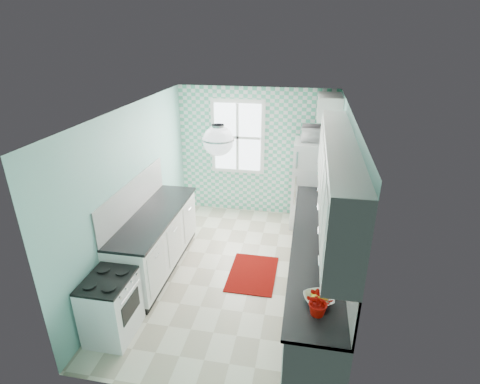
% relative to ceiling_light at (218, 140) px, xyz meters
% --- Properties ---
extents(floor, '(3.00, 4.40, 0.02)m').
position_rel_ceiling_light_xyz_m(floor, '(0.00, 0.80, -2.33)').
color(floor, beige).
rests_on(floor, ground).
extents(ceiling, '(3.00, 4.40, 0.02)m').
position_rel_ceiling_light_xyz_m(ceiling, '(0.00, 0.80, 0.19)').
color(ceiling, white).
rests_on(ceiling, wall_back).
extents(wall_back, '(3.00, 0.02, 2.50)m').
position_rel_ceiling_light_xyz_m(wall_back, '(0.00, 3.01, -1.07)').
color(wall_back, '#81C3B7').
rests_on(wall_back, floor).
extents(wall_front, '(3.00, 0.02, 2.50)m').
position_rel_ceiling_light_xyz_m(wall_front, '(0.00, -1.41, -1.07)').
color(wall_front, '#81C3B7').
rests_on(wall_front, floor).
extents(wall_left, '(0.02, 4.40, 2.50)m').
position_rel_ceiling_light_xyz_m(wall_left, '(-1.51, 0.80, -1.07)').
color(wall_left, '#81C3B7').
rests_on(wall_left, floor).
extents(wall_right, '(0.02, 4.40, 2.50)m').
position_rel_ceiling_light_xyz_m(wall_right, '(1.51, 0.80, -1.07)').
color(wall_right, '#81C3B7').
rests_on(wall_right, floor).
extents(accent_wall, '(3.00, 0.01, 2.50)m').
position_rel_ceiling_light_xyz_m(accent_wall, '(0.00, 2.99, -1.07)').
color(accent_wall, '#53BF98').
rests_on(accent_wall, wall_back).
extents(window, '(1.04, 0.05, 1.44)m').
position_rel_ceiling_light_xyz_m(window, '(-0.35, 2.96, -0.77)').
color(window, white).
rests_on(window, wall_back).
extents(backsplash_right, '(0.02, 3.60, 0.51)m').
position_rel_ceiling_light_xyz_m(backsplash_right, '(1.49, 0.40, -1.13)').
color(backsplash_right, white).
rests_on(backsplash_right, wall_right).
extents(backsplash_left, '(0.02, 2.15, 0.51)m').
position_rel_ceiling_light_xyz_m(backsplash_left, '(-1.49, 0.73, -1.13)').
color(backsplash_left, white).
rests_on(backsplash_left, wall_left).
extents(upper_cabinets_right, '(0.33, 3.20, 0.90)m').
position_rel_ceiling_light_xyz_m(upper_cabinets_right, '(1.33, 0.20, -0.42)').
color(upper_cabinets_right, white).
rests_on(upper_cabinets_right, wall_right).
extents(upper_cabinet_fridge, '(0.40, 0.74, 0.40)m').
position_rel_ceiling_light_xyz_m(upper_cabinet_fridge, '(1.30, 2.63, -0.07)').
color(upper_cabinet_fridge, white).
rests_on(upper_cabinet_fridge, wall_right).
extents(ceiling_light, '(0.34, 0.34, 0.35)m').
position_rel_ceiling_light_xyz_m(ceiling_light, '(0.00, 0.00, 0.00)').
color(ceiling_light, silver).
rests_on(ceiling_light, ceiling).
extents(base_cabinets_right, '(0.60, 3.60, 0.90)m').
position_rel_ceiling_light_xyz_m(base_cabinets_right, '(1.20, 0.40, -1.87)').
color(base_cabinets_right, white).
rests_on(base_cabinets_right, floor).
extents(countertop_right, '(0.63, 3.60, 0.04)m').
position_rel_ceiling_light_xyz_m(countertop_right, '(1.19, 0.40, -1.40)').
color(countertop_right, black).
rests_on(countertop_right, base_cabinets_right).
extents(base_cabinets_left, '(0.60, 2.15, 0.90)m').
position_rel_ceiling_light_xyz_m(base_cabinets_left, '(-1.20, 0.73, -1.87)').
color(base_cabinets_left, white).
rests_on(base_cabinets_left, floor).
extents(countertop_left, '(0.63, 2.15, 0.04)m').
position_rel_ceiling_light_xyz_m(countertop_left, '(-1.19, 0.73, -1.40)').
color(countertop_left, black).
rests_on(countertop_left, base_cabinets_left).
extents(fridge, '(0.71, 0.71, 1.64)m').
position_rel_ceiling_light_xyz_m(fridge, '(1.11, 2.61, -1.50)').
color(fridge, silver).
rests_on(fridge, floor).
extents(stove, '(0.52, 0.65, 0.78)m').
position_rel_ceiling_light_xyz_m(stove, '(-1.20, -0.71, -1.91)').
color(stove, white).
rests_on(stove, floor).
extents(sink, '(0.52, 0.43, 0.53)m').
position_rel_ceiling_light_xyz_m(sink, '(1.20, 1.50, -1.39)').
color(sink, silver).
rests_on(sink, countertop_right).
extents(rug, '(0.71, 1.01, 0.02)m').
position_rel_ceiling_light_xyz_m(rug, '(0.29, 0.79, -2.32)').
color(rug, maroon).
rests_on(rug, floor).
extents(dish_towel, '(0.06, 0.24, 0.35)m').
position_rel_ceiling_light_xyz_m(dish_towel, '(0.89, 1.52, -1.84)').
color(dish_towel, '#65BBA7').
rests_on(dish_towel, base_cabinets_right).
extents(fruit_bowl, '(0.37, 0.37, 0.07)m').
position_rel_ceiling_light_xyz_m(fruit_bowl, '(1.20, -0.83, -1.35)').
color(fruit_bowl, white).
rests_on(fruit_bowl, countertop_right).
extents(potted_plant, '(0.31, 0.28, 0.30)m').
position_rel_ceiling_light_xyz_m(potted_plant, '(1.20, -1.00, -1.23)').
color(potted_plant, red).
rests_on(potted_plant, countertop_right).
extents(soap_bottle, '(0.10, 0.10, 0.18)m').
position_rel_ceiling_light_xyz_m(soap_bottle, '(1.25, 1.51, -1.30)').
color(soap_bottle, '#94BCD0').
rests_on(soap_bottle, countertop_right).
extents(microwave, '(0.49, 0.33, 0.27)m').
position_rel_ceiling_light_xyz_m(microwave, '(1.11, 2.61, -0.55)').
color(microwave, white).
rests_on(microwave, fridge).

